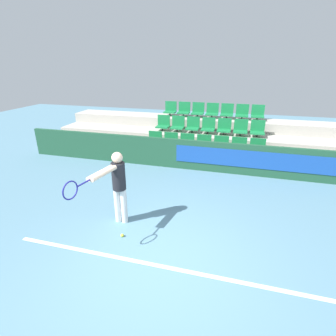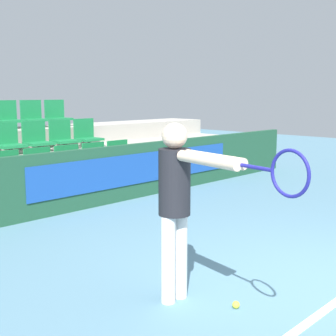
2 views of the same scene
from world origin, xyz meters
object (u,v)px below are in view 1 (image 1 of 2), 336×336
object	(u,v)px
stadium_chair_5	(239,148)
stadium_chair_6	(257,149)
stadium_chair_15	(184,110)
stadium_chair_20	(258,114)
stadium_chair_4	(221,146)
stadium_chair_11	(224,128)
stadium_chair_0	(155,141)
stadium_chair_14	(170,110)
tennis_ball	(122,235)
stadium_chair_17	(212,112)
stadium_chair_7	(163,124)
stadium_chair_2	(187,143)
stadium_chair_8	(178,125)
stadium_chair_12	(241,129)
stadium_chair_13	(257,130)
stadium_chair_19	(242,113)
stadium_chair_10	(208,127)
stadium_chair_16	(198,111)
stadium_chair_18	(227,112)
stadium_chair_3	(203,145)
stadium_chair_1	(170,142)
stadium_chair_9	(193,126)

from	to	relation	value
stadium_chair_5	stadium_chair_6	size ratio (longest dim) A/B	1.00
stadium_chair_15	stadium_chair_20	bearing A→B (deg)	0.00
stadium_chair_4	stadium_chair_15	size ratio (longest dim) A/B	1.00
stadium_chair_6	stadium_chair_11	world-z (taller)	stadium_chair_11
stadium_chair_0	stadium_chair_14	world-z (taller)	stadium_chair_14
tennis_ball	stadium_chair_17	bearing A→B (deg)	82.27
stadium_chair_15	stadium_chair_17	xyz separation A→B (m)	(1.17, 0.00, 0.00)
stadium_chair_11	tennis_ball	xyz separation A→B (m)	(-1.50, -5.71, -0.97)
stadium_chair_7	stadium_chair_0	bearing A→B (deg)	-90.00
stadium_chair_6	stadium_chair_2	bearing A→B (deg)	180.00
stadium_chair_2	stadium_chair_15	distance (m)	2.36
stadium_chair_5	stadium_chair_8	xyz separation A→B (m)	(-2.33, 1.08, 0.38)
stadium_chair_12	tennis_ball	bearing A→B (deg)	-110.09
stadium_chair_17	stadium_chair_20	xyz separation A→B (m)	(1.75, 0.00, 0.00)
stadium_chair_13	stadium_chair_19	bearing A→B (deg)	118.43
stadium_chair_2	stadium_chair_10	distance (m)	1.28
stadium_chair_2	stadium_chair_16	world-z (taller)	stadium_chair_16
stadium_chair_6	stadium_chair_12	size ratio (longest dim) A/B	1.00
stadium_chair_17	stadium_chair_18	distance (m)	0.58
stadium_chair_7	stadium_chair_11	world-z (taller)	same
stadium_chair_18	stadium_chair_11	bearing A→B (deg)	-90.00
stadium_chair_11	stadium_chair_14	distance (m)	2.60
stadium_chair_2	stadium_chair_3	size ratio (longest dim) A/B	1.00
stadium_chair_1	stadium_chair_2	xyz separation A→B (m)	(0.58, 0.00, 0.00)
stadium_chair_19	tennis_ball	bearing A→B (deg)	-107.10
stadium_chair_12	tennis_ball	size ratio (longest dim) A/B	8.69
stadium_chair_13	stadium_chair_14	bearing A→B (deg)	162.89
stadium_chair_3	stadium_chair_11	bearing A→B (deg)	61.57
stadium_chair_0	stadium_chair_1	size ratio (longest dim) A/B	1.00
stadium_chair_13	stadium_chair_14	xyz separation A→B (m)	(-3.50, 1.08, 0.38)
stadium_chair_3	tennis_ball	size ratio (longest dim) A/B	8.69
stadium_chair_16	stadium_chair_20	distance (m)	2.33
stadium_chair_8	stadium_chair_12	bearing A→B (deg)	0.00
stadium_chair_3	stadium_chair_16	bearing A→B (deg)	105.15
stadium_chair_0	stadium_chair_4	distance (m)	2.33
stadium_chair_6	stadium_chair_12	bearing A→B (deg)	118.43
stadium_chair_2	stadium_chair_7	size ratio (longest dim) A/B	1.00
stadium_chair_4	stadium_chair_8	world-z (taller)	stadium_chair_8
stadium_chair_0	stadium_chair_5	size ratio (longest dim) A/B	1.00
stadium_chair_10	stadium_chair_14	xyz separation A→B (m)	(-1.75, 1.08, 0.38)
stadium_chair_13	stadium_chair_11	bearing A→B (deg)	180.00
stadium_chair_11	stadium_chair_14	xyz separation A→B (m)	(-2.33, 1.08, 0.38)
stadium_chair_1	stadium_chair_10	bearing A→B (deg)	42.73
stadium_chair_18	stadium_chair_17	bearing A→B (deg)	180.00
stadium_chair_11	stadium_chair_18	distance (m)	1.14
stadium_chair_7	stadium_chair_17	bearing A→B (deg)	31.62
stadium_chair_2	stadium_chair_3	bearing A→B (deg)	0.00
stadium_chair_7	stadium_chair_2	bearing A→B (deg)	-42.73
stadium_chair_14	stadium_chair_3	bearing A→B (deg)	-50.92
stadium_chair_9	tennis_ball	world-z (taller)	stadium_chair_9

